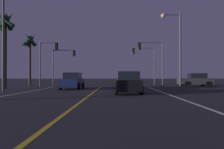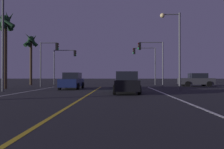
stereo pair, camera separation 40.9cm
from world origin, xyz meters
name	(u,v)px [view 1 (the left image)]	position (x,y,z in m)	size (l,w,h in m)	color
lane_edge_right	(204,107)	(5.72, 10.29, 0.00)	(0.16, 32.58, 0.01)	silver
lane_center_divider	(74,107)	(0.00, 10.29, 0.00)	(0.16, 32.58, 0.01)	gold
car_crossing_side	(195,80)	(12.33, 28.84, 0.82)	(4.30, 2.02, 1.70)	black
car_lead_same_lane	(128,83)	(2.81, 17.52, 0.82)	(2.02, 4.30, 1.70)	black
car_ahead_far	(126,81)	(2.84, 22.60, 0.82)	(2.02, 4.30, 1.70)	black
car_oncoming	(72,81)	(-2.65, 22.68, 0.82)	(2.02, 4.30, 1.70)	black
traffic_light_near_right	(151,54)	(6.16, 27.08, 4.11)	(3.16, 0.36, 5.54)	#4C4C51
traffic_light_near_left	(49,54)	(-6.56, 27.08, 4.07)	(2.39, 0.36, 5.55)	#4C4C51
traffic_light_far_right	(144,57)	(6.02, 32.58, 4.14)	(3.44, 0.36, 5.57)	#4C4C51
traffic_light_far_left	(64,59)	(-5.96, 32.58, 3.95)	(3.48, 0.36, 5.28)	#4C4C51
street_lamp_left_mid	(9,27)	(-7.40, 19.01, 5.60)	(2.50, 0.44, 8.91)	#4C4C51
street_lamp_right_far	(176,41)	(7.49, 20.91, 4.68)	(1.92, 0.44, 7.31)	#4C4C51
palm_tree_left_mid	(5,27)	(-9.64, 22.50, 6.45)	(2.23, 1.87, 8.17)	#473826
palm_tree_left_far	(30,44)	(-10.77, 31.57, 6.09)	(2.14, 2.39, 7.70)	#473826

